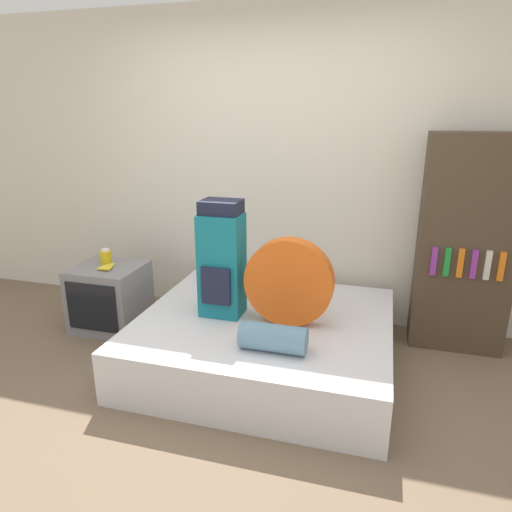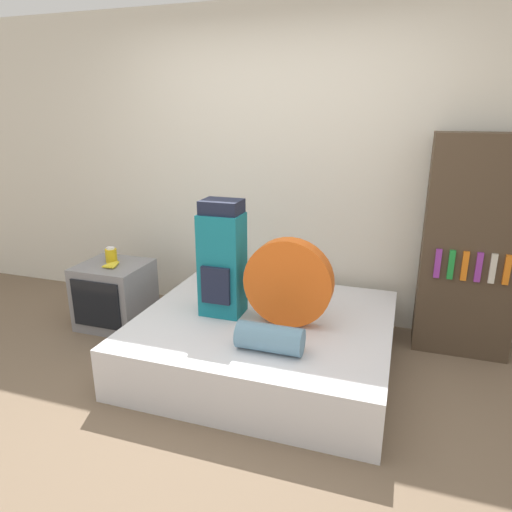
% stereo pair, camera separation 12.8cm
% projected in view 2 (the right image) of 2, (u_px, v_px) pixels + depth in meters
% --- Properties ---
extents(ground_plane, '(16.00, 16.00, 0.00)m').
position_uv_depth(ground_plane, '(196.00, 421.00, 2.72)').
color(ground_plane, brown).
extents(wall_back, '(8.00, 0.05, 2.60)m').
position_uv_depth(wall_back, '(277.00, 169.00, 3.86)').
color(wall_back, silver).
rests_on(wall_back, ground_plane).
extents(bed, '(1.75, 1.58, 0.37)m').
position_uv_depth(bed, '(265.00, 340.00, 3.30)').
color(bed, silver).
rests_on(bed, ground_plane).
extents(backpack, '(0.29, 0.26, 0.83)m').
position_uv_depth(backpack, '(222.00, 260.00, 3.20)').
color(backpack, '#14707F').
rests_on(backpack, bed).
extents(tent_bag, '(0.60, 0.12, 0.60)m').
position_uv_depth(tent_bag, '(288.00, 282.00, 3.06)').
color(tent_bag, '#E05B19').
rests_on(tent_bag, bed).
extents(sleeping_roll, '(0.41, 0.17, 0.17)m').
position_uv_depth(sleeping_roll, '(270.00, 338.00, 2.76)').
color(sleeping_roll, '#5B849E').
rests_on(sleeping_roll, bed).
extents(television, '(0.55, 0.52, 0.55)m').
position_uv_depth(television, '(115.00, 295.00, 3.88)').
color(television, gray).
rests_on(television, ground_plane).
extents(canister, '(0.10, 0.10, 0.13)m').
position_uv_depth(canister, '(111.00, 255.00, 3.84)').
color(canister, gold).
rests_on(canister, television).
extents(banana_bunch, '(0.13, 0.18, 0.03)m').
position_uv_depth(banana_bunch, '(113.00, 265.00, 3.75)').
color(banana_bunch, yellow).
rests_on(banana_bunch, television).
extents(bookshelf, '(0.67, 0.34, 1.63)m').
position_uv_depth(bookshelf, '(471.00, 248.00, 3.33)').
color(bookshelf, '#473828').
rests_on(bookshelf, ground_plane).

